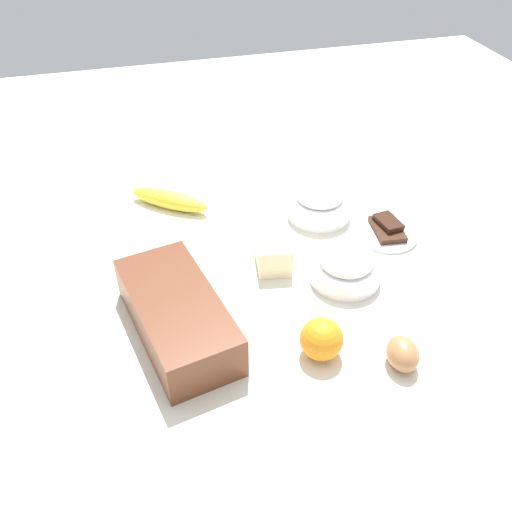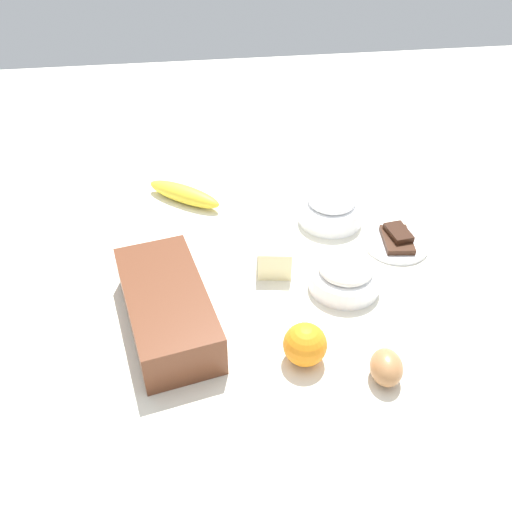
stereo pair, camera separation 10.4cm
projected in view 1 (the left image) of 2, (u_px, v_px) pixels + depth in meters
ground_plane at (256, 276)px, 1.07m from camera, size 2.40×2.40×0.02m
loaf_pan at (177, 314)px, 0.91m from camera, size 0.30×0.18×0.08m
flour_bowl at (346, 267)px, 1.03m from camera, size 0.13×0.13×0.06m
sugar_bowl at (319, 203)px, 1.19m from camera, size 0.14×0.14×0.07m
banana at (169, 200)px, 1.23m from camera, size 0.15×0.18×0.04m
orange_fruit at (322, 339)px, 0.88m from camera, size 0.07×0.07×0.07m
butter_block at (273, 252)px, 1.06m from camera, size 0.10×0.08×0.06m
egg_near_butter at (403, 353)px, 0.87m from camera, size 0.07×0.06×0.05m
chocolate_plate at (387, 231)px, 1.15m from camera, size 0.13×0.13×0.03m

